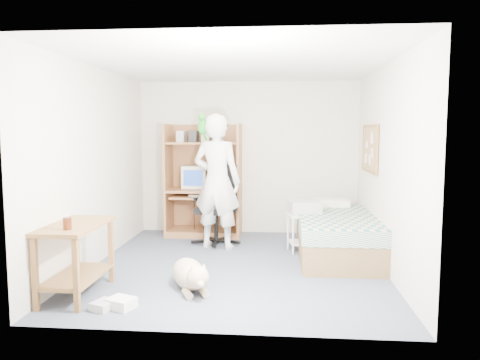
% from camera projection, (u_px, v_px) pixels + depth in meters
% --- Properties ---
extents(floor, '(4.00, 4.00, 0.00)m').
position_uv_depth(floor, '(237.00, 266.00, 5.90)').
color(floor, '#495163').
rests_on(floor, ground).
extents(wall_back, '(3.60, 0.02, 2.50)m').
position_uv_depth(wall_back, '(248.00, 158.00, 7.75)').
color(wall_back, silver).
rests_on(wall_back, floor).
extents(wall_right, '(0.02, 4.00, 2.50)m').
position_uv_depth(wall_right, '(386.00, 168.00, 5.61)').
color(wall_right, silver).
rests_on(wall_right, floor).
extents(wall_left, '(0.02, 4.00, 2.50)m').
position_uv_depth(wall_left, '(96.00, 166.00, 5.92)').
color(wall_left, silver).
rests_on(wall_left, floor).
extents(ceiling, '(3.60, 4.00, 0.02)m').
position_uv_depth(ceiling, '(237.00, 64.00, 5.64)').
color(ceiling, white).
rests_on(ceiling, wall_back).
extents(computer_hutch, '(1.20, 0.63, 1.80)m').
position_uv_depth(computer_hutch, '(204.00, 185.00, 7.60)').
color(computer_hutch, brown).
rests_on(computer_hutch, floor).
extents(bed, '(1.02, 2.02, 0.66)m').
position_uv_depth(bed, '(336.00, 234.00, 6.37)').
color(bed, brown).
rests_on(bed, floor).
extents(side_desk, '(0.50, 1.00, 0.75)m').
position_uv_depth(side_desk, '(76.00, 248.00, 4.79)').
color(side_desk, brown).
rests_on(side_desk, floor).
extents(corkboard, '(0.04, 0.94, 0.66)m').
position_uv_depth(corkboard, '(370.00, 149.00, 6.49)').
color(corkboard, '#956A43').
rests_on(corkboard, wall_right).
extents(office_chair, '(0.66, 0.66, 1.17)m').
position_uv_depth(office_chair, '(218.00, 215.00, 7.09)').
color(office_chair, black).
rests_on(office_chair, floor).
extents(person, '(0.81, 0.64, 1.94)m').
position_uv_depth(person, '(217.00, 182.00, 6.72)').
color(person, white).
rests_on(person, floor).
extents(parrot, '(0.14, 0.25, 0.39)m').
position_uv_depth(parrot, '(203.00, 125.00, 6.67)').
color(parrot, '#159126').
rests_on(parrot, person).
extents(dog, '(0.58, 0.95, 0.38)m').
position_uv_depth(dog, '(190.00, 274.00, 5.00)').
color(dog, '#CAAC87').
rests_on(dog, floor).
extents(printer_cart, '(0.52, 0.45, 0.54)m').
position_uv_depth(printer_cart, '(304.00, 226.00, 6.56)').
color(printer_cart, white).
rests_on(printer_cart, floor).
extents(printer, '(0.48, 0.40, 0.18)m').
position_uv_depth(printer, '(305.00, 207.00, 6.53)').
color(printer, '#A7A7A2').
rests_on(printer, printer_cart).
extents(crt_monitor, '(0.43, 0.45, 0.37)m').
position_uv_depth(crt_monitor, '(194.00, 177.00, 7.60)').
color(crt_monitor, beige).
rests_on(crt_monitor, computer_hutch).
extents(keyboard, '(0.46, 0.19, 0.03)m').
position_uv_depth(keyboard, '(203.00, 195.00, 7.45)').
color(keyboard, beige).
rests_on(keyboard, computer_hutch).
extents(pencil_cup, '(0.08, 0.08, 0.12)m').
position_uv_depth(pencil_cup, '(226.00, 186.00, 7.48)').
color(pencil_cup, gold).
rests_on(pencil_cup, computer_hutch).
extents(drink_glass, '(0.08, 0.08, 0.12)m').
position_uv_depth(drink_glass, '(67.00, 223.00, 4.48)').
color(drink_glass, '#441B0B').
rests_on(drink_glass, side_desk).
extents(floor_box_a, '(0.31, 0.28, 0.10)m').
position_uv_depth(floor_box_a, '(121.00, 303.00, 4.48)').
color(floor_box_a, white).
rests_on(floor_box_a, floor).
extents(floor_box_b, '(0.25, 0.27, 0.08)m').
position_uv_depth(floor_box_b, '(104.00, 305.00, 4.45)').
color(floor_box_b, beige).
rests_on(floor_box_b, floor).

